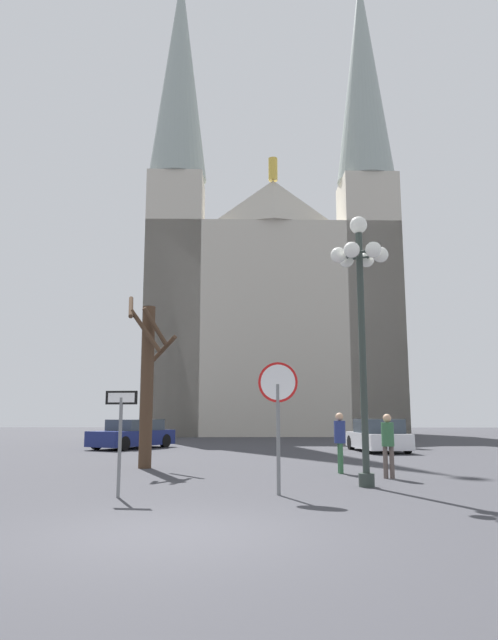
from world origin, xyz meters
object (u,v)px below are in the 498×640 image
at_px(bare_tree, 147,379).
at_px(stop_sign, 278,400).
at_px(parked_car_far_white, 378,436).
at_px(pedestrian_standing, 340,437).
at_px(parked_car_near_navy, 133,435).
at_px(pedestrian_walking, 388,439).
at_px(cathedral, 271,288).
at_px(street_lamp, 360,290).
at_px(one_way_arrow_sign, 120,427).

bearing_deg(bare_tree, stop_sign, -55.49).
relative_size(stop_sign, parked_car_far_white, 0.64).
height_order(bare_tree, pedestrian_standing, bare_tree).
distance_m(parked_car_near_navy, parked_car_far_white, 11.38).
relative_size(stop_sign, pedestrian_walking, 1.66).
bearing_deg(cathedral, pedestrian_walking, -85.20).
height_order(street_lamp, parked_car_far_white, street_lamp).
distance_m(cathedral, street_lamp, 32.65).
xyz_separation_m(parked_car_near_navy, pedestrian_walking, (9.41, -12.39, 0.34)).
bearing_deg(pedestrian_walking, cathedral, 94.80).
relative_size(parked_car_far_white, pedestrian_standing, 2.56).
height_order(stop_sign, bare_tree, bare_tree).
height_order(parked_car_far_white, pedestrian_walking, pedestrian_walking).
height_order(street_lamp, bare_tree, street_lamp).
bearing_deg(parked_car_near_navy, stop_sign, -67.20).
distance_m(cathedral, parked_car_near_navy, 22.01).
bearing_deg(cathedral, one_way_arrow_sign, -96.07).
bearing_deg(parked_car_near_navy, parked_car_far_white, -9.96).
relative_size(one_way_arrow_sign, parked_car_far_white, 0.49).
height_order(parked_car_near_navy, pedestrian_walking, pedestrian_walking).
relative_size(parked_car_near_navy, parked_car_far_white, 1.09).
distance_m(cathedral, pedestrian_walking, 32.08).
bearing_deg(street_lamp, parked_car_far_white, 77.55).
relative_size(parked_car_near_navy, pedestrian_walking, 2.84).
relative_size(cathedral, street_lamp, 6.12).
bearing_deg(one_way_arrow_sign, bare_tree, 96.75).
xyz_separation_m(one_way_arrow_sign, street_lamp, (5.23, 1.79, 3.20)).
relative_size(street_lamp, parked_car_far_white, 1.51).
relative_size(cathedral, pedestrian_walking, 24.00).
bearing_deg(cathedral, stop_sign, -90.66).
bearing_deg(one_way_arrow_sign, street_lamp, 18.89).
relative_size(bare_tree, parked_car_far_white, 1.27).
bearing_deg(bare_tree, parked_car_far_white, 42.14).
xyz_separation_m(bare_tree, pedestrian_standing, (5.76, -1.39, -1.71)).
distance_m(one_way_arrow_sign, parked_car_near_navy, 16.22).
relative_size(bare_tree, pedestrian_standing, 3.26).
bearing_deg(parked_car_far_white, pedestrian_walking, -99.79).
bearing_deg(bare_tree, parked_car_near_navy, 104.82).
xyz_separation_m(street_lamp, parked_car_near_navy, (-8.54, 14.07, -3.93)).
distance_m(cathedral, pedestrian_standing, 30.86).
relative_size(cathedral, stop_sign, 14.45).
bearing_deg(parked_car_far_white, cathedral, 102.37).
relative_size(stop_sign, street_lamp, 0.42).
bearing_deg(cathedral, parked_car_far_white, -77.63).
height_order(bare_tree, pedestrian_walking, bare_tree).
distance_m(street_lamp, bare_tree, 7.57).
bearing_deg(parked_car_near_navy, pedestrian_standing, -53.22).
bearing_deg(pedestrian_standing, parked_car_near_navy, 126.78).
height_order(parked_car_near_navy, parked_car_far_white, parked_car_far_white).
xyz_separation_m(cathedral, stop_sign, (-0.38, -33.23, -9.75)).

